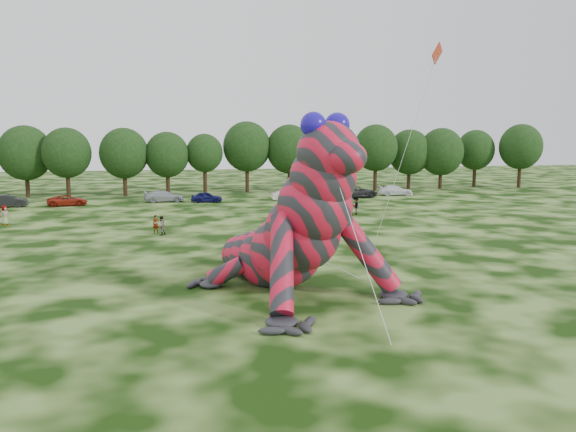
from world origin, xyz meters
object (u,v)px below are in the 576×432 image
(tree_17, at_px, (520,156))
(tree_13, at_px, (376,158))
(tree_12, at_px, (330,162))
(spectator_2, at_px, (356,206))
(spectator_1, at_px, (161,226))
(tree_11, at_px, (289,158))
(spectator_0, at_px, (156,224))
(tree_16, at_px, (475,158))
(spectator_3, at_px, (350,208))
(tree_5, at_px, (26,161))
(car_7, at_px, (396,190))
(tree_8, at_px, (167,163))
(tree_14, at_px, (409,159))
(car_2, at_px, (67,200))
(tree_10, at_px, (247,157))
(tree_9, at_px, (205,164))
(spectator_4, at_px, (5,215))
(tree_6, at_px, (67,163))
(car_6, at_px, (358,192))
(flying_kite, at_px, (432,68))
(tree_7, at_px, (124,162))
(spectator_5, at_px, (287,227))
(tree_15, at_px, (441,158))
(inflatable_gecko, at_px, (271,201))
(car_1, at_px, (8,201))
(car_4, at_px, (207,197))

(tree_17, bearing_deg, tree_13, 178.93)
(tree_12, height_order, spectator_2, tree_12)
(spectator_1, bearing_deg, tree_12, -172.70)
(tree_11, xyz_separation_m, spectator_0, (-19.38, -33.97, -4.25))
(tree_16, distance_m, spectator_3, 43.43)
(tree_5, distance_m, car_7, 51.30)
(tree_8, relative_size, tree_16, 0.95)
(tree_14, xyz_separation_m, car_2, (-49.64, -12.20, -4.06))
(tree_16, bearing_deg, tree_10, -178.80)
(tree_13, height_order, spectator_1, tree_13)
(tree_9, distance_m, spectator_4, 32.73)
(tree_6, xyz_separation_m, car_7, (44.73, -7.45, -4.05))
(tree_11, bearing_deg, spectator_2, -87.25)
(tree_14, distance_m, car_6, 16.91)
(spectator_2, bearing_deg, tree_10, -157.64)
(spectator_2, bearing_deg, tree_12, 175.60)
(spectator_1, bearing_deg, car_6, 176.67)
(flying_kite, distance_m, spectator_4, 40.91)
(tree_7, distance_m, car_7, 38.23)
(tree_6, distance_m, tree_16, 63.06)
(tree_14, height_order, tree_16, tree_14)
(car_2, bearing_deg, spectator_5, -151.71)
(spectator_5, bearing_deg, tree_11, -120.64)
(tree_11, relative_size, tree_17, 0.98)
(tree_14, distance_m, spectator_2, 32.85)
(spectator_5, bearing_deg, tree_15, -149.30)
(tree_6, bearing_deg, tree_9, 2.03)
(spectator_5, bearing_deg, tree_12, -129.41)
(inflatable_gecko, distance_m, flying_kite, 12.97)
(tree_6, distance_m, spectator_1, 35.90)
(tree_14, bearing_deg, tree_15, -10.74)
(flying_kite, distance_m, tree_11, 51.30)
(tree_8, relative_size, tree_13, 0.88)
(spectator_0, bearing_deg, tree_11, 45.95)
(spectator_5, bearing_deg, spectator_3, -149.96)
(tree_11, bearing_deg, car_2, -158.72)
(tree_9, xyz_separation_m, tree_15, (37.41, 0.43, 0.48))
(tree_13, xyz_separation_m, spectator_4, (-46.61, -25.03, -4.13))
(spectator_2, bearing_deg, car_6, 165.96)
(tree_16, relative_size, car_2, 2.03)
(tree_15, bearing_deg, spectator_1, -141.63)
(car_6, height_order, car_7, car_6)
(spectator_3, bearing_deg, spectator_1, -125.14)
(inflatable_gecko, bearing_deg, tree_13, 38.78)
(spectator_0, bearing_deg, tree_13, 30.81)
(car_1, bearing_deg, spectator_0, -147.49)
(tree_6, bearing_deg, tree_7, 0.92)
(car_4, distance_m, spectator_3, 21.38)
(tree_6, height_order, spectator_1, tree_6)
(tree_11, bearing_deg, car_7, -33.80)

